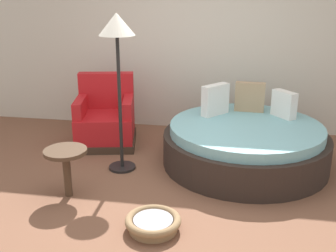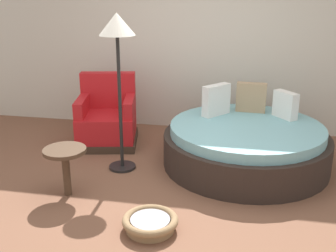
{
  "view_description": "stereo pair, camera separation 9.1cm",
  "coord_description": "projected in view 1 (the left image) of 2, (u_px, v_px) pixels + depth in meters",
  "views": [
    {
      "loc": [
        0.67,
        -3.86,
        2.11
      ],
      "look_at": [
        -0.1,
        0.58,
        0.55
      ],
      "focal_mm": 44.13,
      "sensor_mm": 36.0,
      "label": 1
    },
    {
      "loc": [
        0.76,
        -3.85,
        2.11
      ],
      "look_at": [
        -0.1,
        0.58,
        0.55
      ],
      "focal_mm": 44.13,
      "sensor_mm": 36.0,
      "label": 2
    }
  ],
  "objects": [
    {
      "name": "ground_plane",
      "position": [
        168.0,
        194.0,
        4.4
      ],
      "size": [
        8.0,
        8.0,
        0.02
      ],
      "primitive_type": "cube",
      "color": "brown"
    },
    {
      "name": "back_wall",
      "position": [
        194.0,
        29.0,
        5.98
      ],
      "size": [
        8.0,
        0.12,
        2.99
      ],
      "primitive_type": "cube",
      "color": "beige",
      "rests_on": "ground_plane"
    },
    {
      "name": "floor_lamp",
      "position": [
        117.0,
        40.0,
        4.49
      ],
      "size": [
        0.4,
        0.4,
        1.82
      ],
      "color": "black",
      "rests_on": "ground_plane"
    },
    {
      "name": "red_armchair",
      "position": [
        106.0,
        120.0,
        5.69
      ],
      "size": [
        0.94,
        0.94,
        0.94
      ],
      "color": "#38281E",
      "rests_on": "ground_plane"
    },
    {
      "name": "pet_basket",
      "position": [
        153.0,
        223.0,
        3.71
      ],
      "size": [
        0.51,
        0.51,
        0.13
      ],
      "color": "#8E704C",
      "rests_on": "ground_plane"
    },
    {
      "name": "side_table",
      "position": [
        66.0,
        158.0,
        4.21
      ],
      "size": [
        0.44,
        0.44,
        0.52
      ],
      "color": "#473323",
      "rests_on": "ground_plane"
    },
    {
      "name": "round_daybed",
      "position": [
        245.0,
        144.0,
        5.03
      ],
      "size": [
        1.99,
        1.99,
        0.91
      ],
      "color": "#2D231E",
      "rests_on": "ground_plane"
    }
  ]
}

